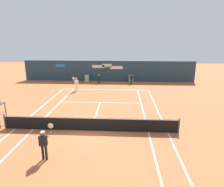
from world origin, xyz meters
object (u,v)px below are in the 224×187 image
Objects in this scene: player_on_baseline at (76,83)px; ball_kid_centre_post at (99,78)px; tennis_ball_mid_court at (144,99)px; tennis_ball_near_service_line at (98,112)px; player_near_side at (44,142)px; ball_kid_right_post at (131,78)px.

ball_kid_centre_post is at bearing -120.21° from player_on_baseline.
ball_kid_centre_post is 18.85× the size of tennis_ball_mid_court.
ball_kid_centre_post is 11.59m from tennis_ball_near_service_line.
player_near_side is 19.44m from ball_kid_right_post.
ball_kid_centre_post is 9.36m from tennis_ball_mid_court.
player_near_side is at bearing -118.64° from tennis_ball_mid_court.
ball_kid_right_post is 4.54m from ball_kid_centre_post.
tennis_ball_near_service_line is (3.54, -7.10, -0.92)m from player_on_baseline.
player_near_side is 1.33× the size of ball_kid_right_post.
tennis_ball_near_service_line is at bearing 76.18° from player_near_side.
tennis_ball_mid_court is at bearing 154.80° from player_on_baseline.
ball_kid_right_post is (5.10, 18.76, -0.17)m from player_near_side.
ball_kid_centre_post is at bearing 89.21° from player_near_side.
player_on_baseline is 14.46m from player_near_side.
player_on_baseline is at bearing 97.37° from player_near_side.
tennis_ball_mid_court is (1.07, -7.45, -0.76)m from ball_kid_right_post.
tennis_ball_mid_court is at bearing 126.22° from ball_kid_centre_post.
tennis_ball_near_service_line is at bearing 95.96° from ball_kid_centre_post.
tennis_ball_mid_court is (5.61, -7.45, -0.70)m from ball_kid_centre_post.
tennis_ball_mid_court is at bearing 62.29° from player_near_side.
player_near_side reaches higher than player_on_baseline.
tennis_ball_near_service_line is at bearing 112.73° from player_on_baseline.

